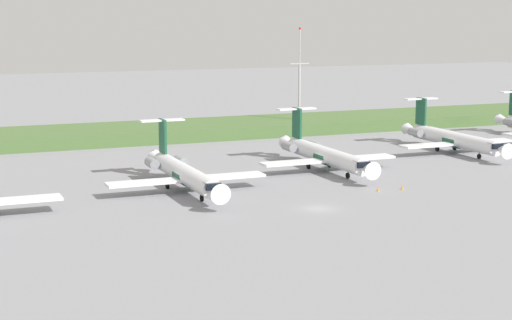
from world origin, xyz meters
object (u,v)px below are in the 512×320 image
object	(u,v)px
regional_jet_fourth	(324,154)
safety_cone_mid_marker	(402,188)
regional_jet_third	(184,173)
antenna_mast	(299,88)
safety_cone_front_marker	(378,189)
regional_jet_fifth	(452,138)

from	to	relation	value
regional_jet_fourth	safety_cone_mid_marker	xyz separation A→B (m)	(3.29, -18.22, -2.26)
regional_jet_third	antenna_mast	size ratio (longest dim) A/B	1.40
regional_jet_third	regional_jet_fourth	size ratio (longest dim) A/B	1.00
regional_jet_fourth	safety_cone_mid_marker	size ratio (longest dim) A/B	56.36
regional_jet_fourth	antenna_mast	world-z (taller)	antenna_mast
safety_cone_front_marker	regional_jet_fourth	bearing A→B (deg)	88.27
regional_jet_fifth	safety_cone_front_marker	distance (m)	39.39
regional_jet_third	regional_jet_fourth	world-z (taller)	same
antenna_mast	safety_cone_mid_marker	bearing A→B (deg)	-101.73
regional_jet_third	regional_jet_fifth	size ratio (longest dim) A/B	1.00
regional_jet_fifth	regional_jet_third	bearing A→B (deg)	-165.85
regional_jet_third	antenna_mast	distance (m)	66.17
regional_jet_fifth	safety_cone_front_marker	xyz separation A→B (m)	(-30.24, -25.15, -2.26)
regional_jet_third	regional_jet_fourth	distance (m)	26.64
regional_jet_fourth	antenna_mast	xyz separation A→B (m)	(16.20, 43.93, 6.69)
regional_jet_fifth	antenna_mast	world-z (taller)	antenna_mast
regional_jet_fourth	safety_cone_front_marker	world-z (taller)	regional_jet_fourth
regional_jet_fourth	antenna_mast	size ratio (longest dim) A/B	1.40
regional_jet_third	safety_cone_mid_marker	distance (m)	31.29
antenna_mast	safety_cone_front_marker	xyz separation A→B (m)	(-16.74, -61.91, -8.95)
regional_jet_third	safety_cone_mid_marker	world-z (taller)	regional_jet_third
regional_jet_fifth	safety_cone_front_marker	bearing A→B (deg)	-140.25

